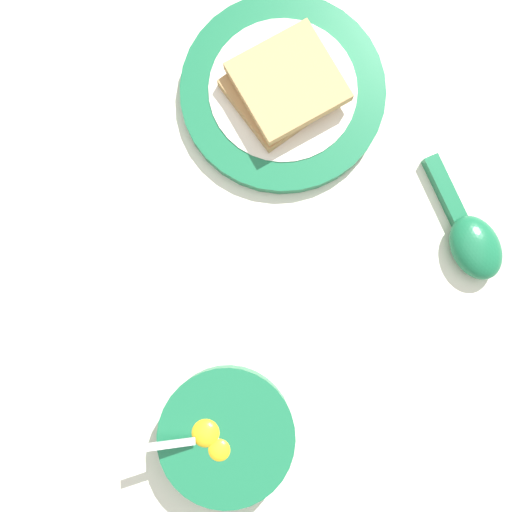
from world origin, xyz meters
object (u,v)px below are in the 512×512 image
at_px(toast_sandwich, 285,86).
at_px(egg_bowl, 227,435).
at_px(toast_plate, 283,92).
at_px(soup_spoon, 471,239).

bearing_deg(toast_sandwich, egg_bowl, -63.41).
distance_m(toast_plate, toast_sandwich, 0.02).
bearing_deg(toast_sandwich, toast_plate, 149.95).
xyz_separation_m(egg_bowl, toast_plate, (-0.16, 0.32, -0.01)).
xyz_separation_m(toast_plate, toast_sandwich, (0.00, -0.00, 0.02)).
bearing_deg(egg_bowl, toast_sandwich, 116.59).
relative_size(toast_plate, soup_spoon, 1.59).
xyz_separation_m(toast_sandwich, soup_spoon, (0.25, -0.01, -0.02)).
height_order(egg_bowl, toast_sandwich, egg_bowl).
bearing_deg(egg_bowl, toast_plate, 116.80).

